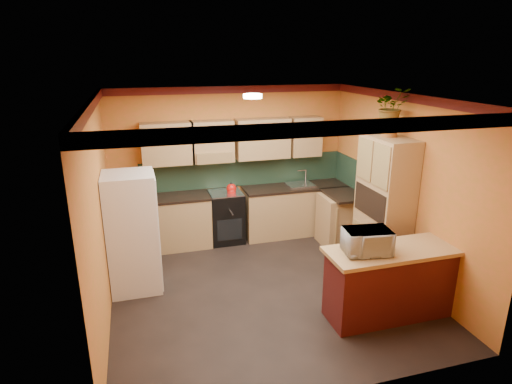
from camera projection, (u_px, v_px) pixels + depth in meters
room_shell at (261, 141)px, 5.77m from camera, size 4.24×4.24×2.72m
base_cabinets_back at (259, 214)px, 7.78m from camera, size 3.65×0.60×0.88m
countertop_back at (260, 190)px, 7.63m from camera, size 3.65×0.62×0.04m
stove at (226, 217)px, 7.61m from camera, size 0.58×0.58×0.91m
kettle at (231, 188)px, 7.42m from camera, size 0.20×0.20×0.18m
sink at (300, 185)px, 7.83m from camera, size 0.48×0.40×0.03m
base_cabinets_right at (343, 219)px, 7.52m from camera, size 0.60×0.80×0.88m
countertop_right at (345, 195)px, 7.38m from camera, size 0.62×0.80×0.04m
fridge at (133, 233)px, 5.93m from camera, size 0.68×0.66×1.70m
pantry at (384, 207)px, 6.32m from camera, size 0.48×0.90×2.10m
fern_pot at (389, 131)px, 6.02m from camera, size 0.22×0.22×0.16m
fern at (391, 106)px, 5.92m from camera, size 0.53×0.48×0.52m
breakfast_bar at (397, 283)px, 5.42m from camera, size 1.80×0.55×0.88m
bar_top at (401, 250)px, 5.28m from camera, size 1.90×0.65×0.05m
microwave at (367, 241)px, 5.10m from camera, size 0.59×0.44×0.30m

